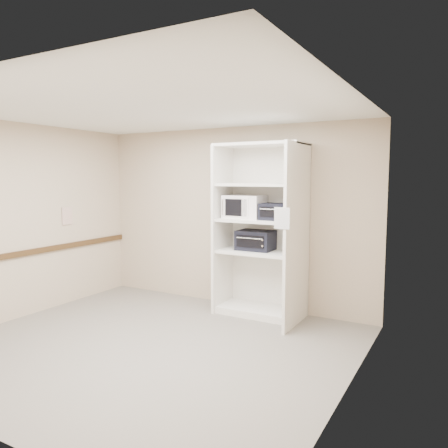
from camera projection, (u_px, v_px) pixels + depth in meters
The scene contains 12 objects.
floor at pixel (150, 346), 5.07m from camera, with size 4.50×4.00×0.01m, color slate.
ceiling at pixel (146, 109), 4.79m from camera, with size 4.50×4.00×0.01m, color white.
wall_back at pixel (232, 217), 6.66m from camera, with size 4.50×0.02×2.70m, color tan.
wall_left at pixel (20, 221), 6.02m from camera, with size 0.02×4.00×2.70m, color tan.
wall_right at pixel (350, 246), 3.84m from camera, with size 0.02×4.00×2.70m, color tan.
shelving_unit at pixel (263, 236), 6.11m from camera, with size 1.24×0.92×2.42m.
microwave at pixel (245, 207), 6.24m from camera, with size 0.55×0.42×0.33m, color white.
toaster_oven_upper at pixel (276, 212), 5.96m from camera, with size 0.40×0.30×0.23m, color black.
toaster_oven_lower at pixel (256, 240), 6.22m from camera, with size 0.50×0.38×0.28m, color black.
paper_sign at pixel (282, 218), 5.27m from camera, with size 0.20×0.01×0.26m, color white.
chair_rail at pixel (22, 253), 6.05m from camera, with size 0.04×3.98×0.08m, color #402913.
wall_poster at pixel (67, 216), 6.71m from camera, with size 0.01×0.19×0.27m, color silver.
Camera 1 is at (3.13, -3.85, 1.94)m, focal length 35.00 mm.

